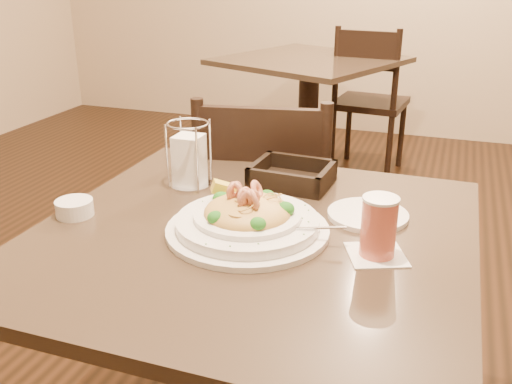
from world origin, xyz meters
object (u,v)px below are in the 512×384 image
(dining_chair_near, at_px, (266,224))
(bread_basket, at_px, (292,177))
(background_table, at_px, (309,99))
(butter_ramekin, at_px, (74,208))
(dining_chair_far, at_px, (369,97))
(side_plate, at_px, (368,215))
(pasta_bowl, at_px, (247,219))
(main_table, at_px, (253,326))
(napkin_caddy, at_px, (189,159))
(drink_glass, at_px, (379,227))

(dining_chair_near, height_order, bread_basket, dining_chair_near)
(background_table, distance_m, butter_ramekin, 2.33)
(dining_chair_near, height_order, butter_ramekin, dining_chair_near)
(background_table, bearing_deg, dining_chair_far, 37.61)
(dining_chair_far, height_order, side_plate, dining_chair_far)
(butter_ramekin, bearing_deg, pasta_bowl, 6.77)
(side_plate, relative_size, butter_ramekin, 2.15)
(background_table, relative_size, side_plate, 6.56)
(main_table, xyz_separation_m, background_table, (-0.46, 2.26, 0.00))
(bread_basket, bearing_deg, side_plate, -32.77)
(background_table, xyz_separation_m, dining_chair_far, (0.32, 0.25, -0.02))
(napkin_caddy, distance_m, side_plate, 0.46)
(background_table, height_order, napkin_caddy, napkin_caddy)
(dining_chair_near, height_order, pasta_bowl, dining_chair_near)
(main_table, height_order, butter_ramekin, butter_ramekin)
(main_table, height_order, background_table, same)
(napkin_caddy, relative_size, butter_ramekin, 2.00)
(napkin_caddy, bearing_deg, dining_chair_near, 77.76)
(main_table, height_order, drink_glass, drink_glass)
(dining_chair_far, xyz_separation_m, pasta_bowl, (0.13, -2.52, 0.29))
(dining_chair_far, bearing_deg, background_table, 43.19)
(dining_chair_far, distance_m, butter_ramekin, 2.60)
(pasta_bowl, relative_size, drink_glass, 2.70)
(side_plate, bearing_deg, pasta_bowl, -144.33)
(background_table, height_order, pasta_bowl, pasta_bowl)
(dining_chair_near, relative_size, side_plate, 5.23)
(drink_glass, bearing_deg, napkin_caddy, 156.64)
(main_table, distance_m, bread_basket, 0.39)
(dining_chair_far, xyz_separation_m, napkin_caddy, (-0.10, -2.32, 0.33))
(background_table, relative_size, dining_chair_far, 1.25)
(main_table, bearing_deg, pasta_bowl, -120.18)
(background_table, height_order, butter_ramekin, butter_ramekin)
(bread_basket, bearing_deg, background_table, 103.09)
(drink_glass, height_order, side_plate, drink_glass)
(background_table, relative_size, napkin_caddy, 7.03)
(drink_glass, distance_m, napkin_caddy, 0.54)
(dining_chair_far, distance_m, napkin_caddy, 2.34)
(pasta_bowl, bearing_deg, dining_chair_near, 104.54)
(drink_glass, distance_m, butter_ramekin, 0.66)
(main_table, bearing_deg, bread_basket, 89.50)
(napkin_caddy, bearing_deg, dining_chair_far, 87.50)
(butter_ramekin, bearing_deg, side_plate, 18.61)
(background_table, bearing_deg, napkin_caddy, -83.93)
(bread_basket, xyz_separation_m, butter_ramekin, (-0.40, -0.35, -0.00))
(dining_chair_near, bearing_deg, drink_glass, 114.57)
(background_table, bearing_deg, pasta_bowl, -78.83)
(napkin_caddy, height_order, butter_ramekin, napkin_caddy)
(background_table, bearing_deg, drink_glass, -72.55)
(drink_glass, relative_size, bread_basket, 0.69)
(butter_ramekin, bearing_deg, napkin_caddy, 56.88)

